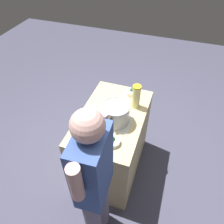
# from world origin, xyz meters

# --- Properties ---
(ground_plane) EXTENTS (8.00, 8.00, 0.00)m
(ground_plane) POSITION_xyz_m (0.00, 0.00, 0.00)
(ground_plane) COLOR #46465A
(counter_slab) EXTENTS (1.03, 0.65, 0.91)m
(counter_slab) POSITION_xyz_m (0.00, 0.00, 0.45)
(counter_slab) COLOR #C8B67F
(counter_slab) RESTS_ON ground_plane
(dish_cloth) EXTENTS (0.28, 0.31, 0.01)m
(dish_cloth) POSITION_xyz_m (0.06, 0.06, 0.91)
(dish_cloth) COLOR beige
(dish_cloth) RESTS_ON counter_slab
(cooking_pot) EXTENTS (0.34, 0.27, 0.20)m
(cooking_pot) POSITION_xyz_m (0.06, 0.06, 1.02)
(cooking_pot) COLOR #B7B7BC
(cooking_pot) RESTS_ON dish_cloth
(lemonade_pitcher) EXTENTS (0.09, 0.09, 0.26)m
(lemonade_pitcher) POSITION_xyz_m (-0.22, 0.19, 1.04)
(lemonade_pitcher) COLOR #F4EE92
(lemonade_pitcher) RESTS_ON counter_slab
(mason_jar) EXTENTS (0.08, 0.08, 0.14)m
(mason_jar) POSITION_xyz_m (0.11, -0.18, 0.97)
(mason_jar) COLOR beige
(mason_jar) RESTS_ON counter_slab
(broccoli_bowl_front) EXTENTS (0.13, 0.13, 0.08)m
(broccoli_bowl_front) POSITION_xyz_m (-0.40, 0.10, 0.94)
(broccoli_bowl_front) COLOR silver
(broccoli_bowl_front) RESTS_ON counter_slab
(broccoli_bowl_center) EXTENTS (0.14, 0.14, 0.08)m
(broccoli_bowl_center) POSITION_xyz_m (0.33, 0.12, 0.93)
(broccoli_bowl_center) COLOR silver
(broccoli_bowl_center) RESTS_ON counter_slab
(person_cook) EXTENTS (0.50, 0.22, 1.70)m
(person_cook) POSITION_xyz_m (0.77, 0.12, 0.94)
(person_cook) COLOR slate
(person_cook) RESTS_ON ground_plane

